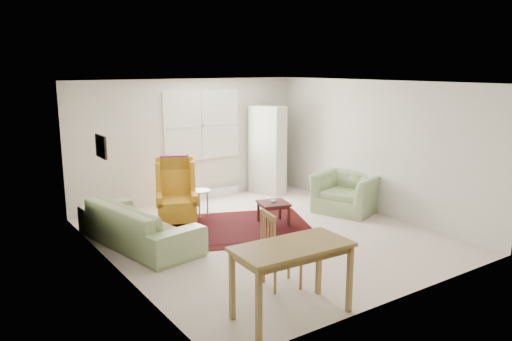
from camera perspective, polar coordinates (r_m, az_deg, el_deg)
room at (r=8.17m, az=0.46°, el=1.33°), size 5.04×5.54×2.51m
rug at (r=8.62m, az=-3.93°, el=-6.66°), size 3.59×2.99×0.03m
sofa at (r=8.00m, az=-13.30°, el=-5.05°), size 1.31×2.44×0.93m
armchair at (r=9.70m, az=10.37°, el=-2.11°), size 1.32×1.40×0.88m
wingback_chair at (r=8.85m, az=-9.10°, el=-2.38°), size 0.91×0.93×1.19m
coffee_table at (r=8.83m, az=1.99°, el=-4.90°), size 0.61×0.61×0.41m
stool at (r=9.35m, az=-6.34°, el=-3.70°), size 0.43×0.43×0.51m
cabinet at (r=10.90m, az=1.33°, el=2.38°), size 0.64×0.86×1.91m
desk at (r=5.67m, az=4.11°, el=-12.44°), size 1.35×0.72×0.84m
desk_chair at (r=6.34m, az=3.03°, el=-8.95°), size 0.52×0.52×1.00m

